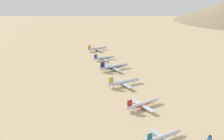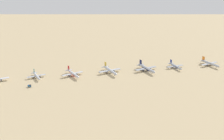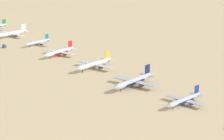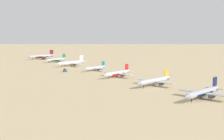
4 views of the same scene
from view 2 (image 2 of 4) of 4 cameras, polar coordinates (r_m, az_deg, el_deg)
name	(u,v)px [view 2 (image 2 of 4)]	position (r m, az deg, el deg)	size (l,w,h in m)	color
ground_plane	(74,76)	(483.45, -7.09, -1.10)	(2759.68, 2759.68, 0.00)	tan
parked_jet_3	(36,76)	(485.05, -13.89, -1.05)	(35.77, 29.20, 10.32)	silver
parked_jet_4	(73,74)	(481.78, -7.29, -0.67)	(42.54, 34.88, 12.35)	silver
parked_jet_5	(110,70)	(490.90, -0.36, -0.05)	(46.26, 37.73, 13.34)	silver
parked_jet_6	(146,68)	(502.57, 6.43, 0.33)	(47.96, 39.15, 13.84)	#B2B7C1
parked_jet_7	(175,66)	(523.57, 11.70, 0.73)	(37.50, 30.42, 10.82)	#B2B7C1
parked_jet_8	(210,63)	(550.19, 17.76, 1.18)	(42.16, 34.49, 12.20)	#B2B7C1
service_truck	(30,86)	(454.24, -15.10, -2.83)	(5.65, 5.11, 3.90)	#1E5999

